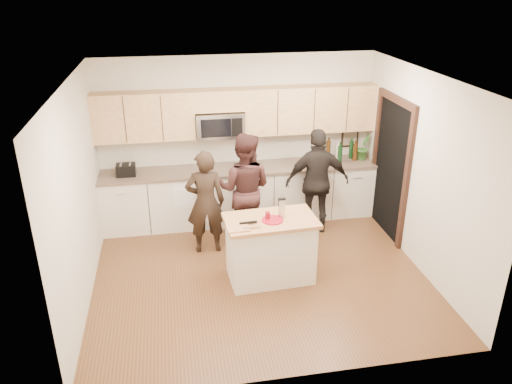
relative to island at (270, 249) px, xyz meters
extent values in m
plane|color=brown|center=(-0.13, 0.14, -0.45)|extent=(4.50, 4.50, 0.00)
cube|color=beige|center=(-0.13, 2.14, 0.90)|extent=(4.50, 0.02, 2.70)
cube|color=beige|center=(-0.13, -1.86, 0.90)|extent=(4.50, 0.02, 2.70)
cube|color=beige|center=(-2.38, 0.14, 0.90)|extent=(0.02, 4.00, 2.70)
cube|color=beige|center=(2.12, 0.14, 0.90)|extent=(0.02, 4.00, 2.70)
cube|color=white|center=(-0.13, 0.14, 2.25)|extent=(4.50, 4.00, 0.02)
cube|color=silver|center=(-0.13, 1.83, 0.00)|extent=(4.50, 0.62, 0.90)
cube|color=#725E4C|center=(-0.13, 1.82, 0.47)|extent=(4.50, 0.66, 0.04)
cube|color=tan|center=(-1.60, 1.97, 1.37)|extent=(1.55, 0.33, 0.75)
cube|color=tan|center=(1.04, 1.97, 1.37)|extent=(2.17, 0.33, 0.75)
cube|color=tan|center=(-0.44, 1.97, 1.58)|extent=(0.78, 0.33, 0.33)
cube|color=silver|center=(-0.44, 1.94, 1.20)|extent=(0.76, 0.40, 0.40)
cube|color=black|center=(-0.52, 1.74, 1.20)|extent=(0.47, 0.01, 0.29)
cube|color=black|center=(-0.19, 1.74, 1.20)|extent=(0.17, 0.01, 0.29)
cube|color=black|center=(2.11, 1.04, 0.60)|extent=(0.02, 1.05, 2.10)
cube|color=black|center=(2.09, 0.46, 0.60)|extent=(0.06, 0.10, 2.10)
cube|color=black|center=(2.09, 1.61, 0.60)|extent=(0.06, 0.10, 2.10)
cube|color=black|center=(2.09, 1.04, 1.70)|extent=(0.06, 1.25, 0.10)
cube|color=black|center=(1.82, 2.12, 0.83)|extent=(0.30, 0.03, 0.38)
cube|color=tan|center=(1.82, 2.11, 0.83)|extent=(0.24, 0.00, 0.32)
cube|color=white|center=(-1.08, 1.51, 0.25)|extent=(0.34, 0.01, 0.48)
cube|color=white|center=(-1.08, 1.81, 0.48)|extent=(0.34, 0.60, 0.01)
cube|color=silver|center=(0.00, 0.00, -0.03)|extent=(1.14, 0.71, 0.85)
cube|color=#B47E4B|center=(0.00, 0.00, 0.42)|extent=(1.24, 0.77, 0.05)
cylinder|color=maroon|center=(0.01, -0.05, 0.45)|extent=(0.28, 0.28, 0.02)
cube|color=silver|center=(0.15, 0.02, 0.58)|extent=(0.08, 0.05, 0.24)
cube|color=black|center=(0.15, 0.02, 0.71)|extent=(0.10, 0.05, 0.02)
cylinder|color=maroon|center=(-0.05, -0.01, 0.50)|extent=(0.06, 0.06, 0.11)
cube|color=#B47E4B|center=(-0.46, -0.21, 0.45)|extent=(0.29, 0.21, 0.02)
cube|color=black|center=(-0.31, -0.10, 0.47)|extent=(0.23, 0.05, 0.02)
cube|color=silver|center=(-0.29, -0.23, 0.46)|extent=(0.23, 0.04, 0.01)
cube|color=black|center=(-1.94, 1.81, 0.58)|extent=(0.29, 0.23, 0.18)
cube|color=silver|center=(-2.01, 1.81, 0.67)|extent=(0.03, 0.17, 0.00)
cube|color=silver|center=(-1.87, 1.81, 0.67)|extent=(0.03, 0.17, 0.00)
cylinder|color=#38200A|center=(1.39, 1.94, 0.68)|extent=(0.07, 0.07, 0.39)
cylinder|color=beige|center=(1.51, 1.81, 0.66)|extent=(0.08, 0.08, 0.35)
cylinder|color=black|center=(1.80, 1.95, 0.66)|extent=(0.07, 0.07, 0.36)
cylinder|color=#38200A|center=(1.83, 1.83, 0.66)|extent=(0.08, 0.08, 0.34)
cylinder|color=black|center=(1.52, 1.74, 0.67)|extent=(0.08, 0.08, 0.36)
imported|color=#366729|center=(1.97, 1.86, 0.70)|extent=(0.30, 0.30, 0.43)
imported|color=black|center=(-0.78, 0.90, 0.34)|extent=(0.58, 0.39, 1.58)
imported|color=#331A19|center=(-0.18, 1.11, 0.42)|extent=(1.02, 0.91, 1.74)
imported|color=black|center=(0.99, 1.22, 0.40)|extent=(1.02, 0.48, 1.71)
camera|label=1|loc=(-1.21, -5.70, 3.39)|focal=35.00mm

